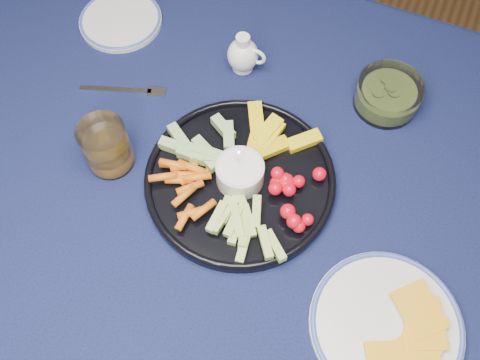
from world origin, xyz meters
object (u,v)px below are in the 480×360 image
at_px(pickle_bowl, 388,95).
at_px(dining_table, 287,218).
at_px(creamer_pitcher, 243,55).
at_px(crudite_platter, 239,177).
at_px(side_plate_extra, 121,20).
at_px(juice_tumbler, 107,148).
at_px(cheese_plate, 387,325).

bearing_deg(pickle_bowl, dining_table, -109.50).
xyz_separation_m(dining_table, creamer_pitcher, (-0.20, 0.24, 0.13)).
bearing_deg(dining_table, crudite_platter, -176.04).
bearing_deg(crudite_platter, pickle_bowl, 54.97).
xyz_separation_m(creamer_pitcher, pickle_bowl, (0.29, 0.03, -0.01)).
bearing_deg(side_plate_extra, crudite_platter, -33.39).
xyz_separation_m(crudite_platter, juice_tumbler, (-0.24, -0.05, 0.02)).
bearing_deg(side_plate_extra, pickle_bowl, 1.81).
bearing_deg(juice_tumbler, side_plate_extra, 116.76).
relative_size(pickle_bowl, juice_tumbler, 1.24).
height_order(dining_table, pickle_bowl, pickle_bowl).
height_order(creamer_pitcher, side_plate_extra, creamer_pitcher).
height_order(creamer_pitcher, cheese_plate, creamer_pitcher).
height_order(crudite_platter, pickle_bowl, crudite_platter).
bearing_deg(side_plate_extra, creamer_pitcher, -1.66).
xyz_separation_m(creamer_pitcher, cheese_plate, (0.42, -0.40, -0.03)).
xyz_separation_m(dining_table, pickle_bowl, (0.10, 0.27, 0.11)).
distance_m(crudite_platter, creamer_pitcher, 0.27).
bearing_deg(cheese_plate, dining_table, 145.11).
bearing_deg(juice_tumbler, pickle_bowl, 37.44).
bearing_deg(crudite_platter, juice_tumbler, -167.55).
bearing_deg(juice_tumbler, dining_table, 9.99).
bearing_deg(cheese_plate, juice_tumbler, 170.33).
height_order(dining_table, creamer_pitcher, creamer_pitcher).
bearing_deg(crudite_platter, creamer_pitcher, 111.71).
bearing_deg(creamer_pitcher, crudite_platter, -68.29).
bearing_deg(crudite_platter, cheese_plate, -24.70).
height_order(creamer_pitcher, pickle_bowl, creamer_pitcher).
xyz_separation_m(pickle_bowl, juice_tumbler, (-0.43, -0.33, 0.02)).
height_order(dining_table, side_plate_extra, side_plate_extra).
relative_size(juice_tumbler, side_plate_extra, 0.57).
relative_size(crudite_platter, pickle_bowl, 2.73).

